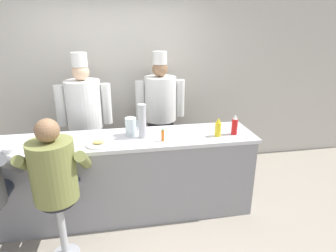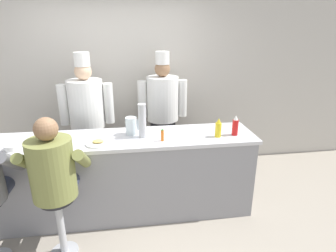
% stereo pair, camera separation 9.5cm
% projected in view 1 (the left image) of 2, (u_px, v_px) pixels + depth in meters
% --- Properties ---
extents(ground_plane, '(20.00, 20.00, 0.00)m').
position_uv_depth(ground_plane, '(121.00, 230.00, 3.07)').
color(ground_plane, '#9E9384').
extents(wall_back, '(10.00, 0.06, 2.70)m').
position_uv_depth(wall_back, '(114.00, 81.00, 4.11)').
color(wall_back, beige).
rests_on(wall_back, ground_plane).
extents(diner_counter, '(3.10, 0.64, 0.95)m').
position_uv_depth(diner_counter, '(118.00, 177.00, 3.21)').
color(diner_counter, gray).
rests_on(diner_counter, ground_plane).
extents(ketchup_bottle_red, '(0.07, 0.07, 0.23)m').
position_uv_depth(ketchup_bottle_red, '(235.00, 125.00, 3.13)').
color(ketchup_bottle_red, red).
rests_on(ketchup_bottle_red, diner_counter).
extents(mustard_bottle_yellow, '(0.07, 0.07, 0.21)m').
position_uv_depth(mustard_bottle_yellow, '(218.00, 128.00, 3.08)').
color(mustard_bottle_yellow, yellow).
rests_on(mustard_bottle_yellow, diner_counter).
extents(hot_sauce_bottle_orange, '(0.03, 0.03, 0.13)m').
position_uv_depth(hot_sauce_bottle_orange, '(163.00, 135.00, 2.96)').
color(hot_sauce_bottle_orange, orange).
rests_on(hot_sauce_bottle_orange, diner_counter).
extents(water_pitcher_clear, '(0.14, 0.13, 0.20)m').
position_uv_depth(water_pitcher_clear, '(131.00, 126.00, 3.12)').
color(water_pitcher_clear, silver).
rests_on(water_pitcher_clear, diner_counter).
extents(breakfast_plate, '(0.26, 0.26, 0.05)m').
position_uv_depth(breakfast_plate, '(98.00, 144.00, 2.88)').
color(breakfast_plate, white).
rests_on(breakfast_plate, diner_counter).
extents(cereal_bowl, '(0.15, 0.15, 0.05)m').
position_uv_depth(cereal_bowl, '(11.00, 149.00, 2.73)').
color(cereal_bowl, white).
rests_on(cereal_bowl, diner_counter).
extents(cup_stack_steel, '(0.09, 0.09, 0.38)m').
position_uv_depth(cup_stack_steel, '(142.00, 121.00, 3.02)').
color(cup_stack_steel, '#B7BABF').
rests_on(cup_stack_steel, diner_counter).
extents(diner_seated_olive, '(0.59, 0.58, 1.40)m').
position_uv_depth(diner_seated_olive, '(55.00, 174.00, 2.47)').
color(diner_seated_olive, '#B2B5BA').
rests_on(diner_seated_olive, ground_plane).
extents(cook_in_whites_near, '(0.70, 0.45, 1.80)m').
position_uv_depth(cook_in_whites_near, '(85.00, 116.00, 3.69)').
color(cook_in_whites_near, '#232328').
rests_on(cook_in_whites_near, ground_plane).
extents(cook_in_whites_far, '(0.70, 0.45, 1.79)m').
position_uv_depth(cook_in_whites_far, '(160.00, 109.00, 4.02)').
color(cook_in_whites_far, '#232328').
rests_on(cook_in_whites_far, ground_plane).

